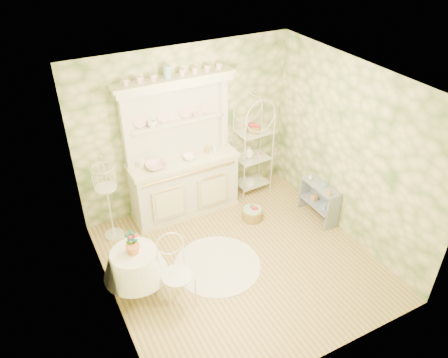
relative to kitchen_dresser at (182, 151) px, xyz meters
name	(u,v)px	position (x,y,z in m)	size (l,w,h in m)	color
floor	(240,262)	(0.20, -1.52, -1.15)	(3.60, 3.60, 0.00)	tan
ceiling	(245,85)	(0.20, -1.52, 1.56)	(3.60, 3.60, 0.00)	white
wall_left	(103,226)	(-1.60, -1.52, 0.21)	(3.60, 3.60, 0.00)	beige
wall_right	(350,153)	(2.00, -1.52, 0.21)	(3.60, 3.60, 0.00)	beige
wall_back	(186,129)	(0.20, 0.28, 0.21)	(3.60, 3.60, 0.00)	beige
wall_front	(332,275)	(0.20, -3.32, 0.21)	(3.60, 3.60, 0.00)	beige
kitchen_dresser	(182,151)	(0.00, 0.00, 0.00)	(1.87, 0.61, 2.29)	silver
bakers_rack	(253,147)	(1.31, 0.03, -0.29)	(0.53, 0.38, 1.72)	white
side_shelf	(319,201)	(1.85, -1.18, -0.82)	(0.28, 0.75, 0.64)	#828DA0
round_table	(137,275)	(-1.29, -1.40, -0.83)	(0.58, 0.58, 0.64)	white
cafe_chair	(177,275)	(-0.86, -1.78, -0.69)	(0.41, 0.41, 0.91)	white
birdcage_stand	(108,199)	(-1.26, -0.10, -0.44)	(0.33, 0.33, 1.41)	white
floor_basket	(252,213)	(0.87, -0.74, -1.02)	(0.39, 0.39, 0.25)	olive
lace_rug	(217,265)	(-0.13, -1.43, -1.14)	(1.26, 1.26, 0.01)	white
bowl_floral	(156,168)	(-0.47, -0.08, -0.13)	(0.31, 0.31, 0.08)	white
bowl_white	(190,159)	(0.09, -0.07, -0.13)	(0.21, 0.21, 0.07)	white
cup_left	(152,125)	(-0.40, 0.16, 0.47)	(0.13, 0.13, 0.10)	white
cup_right	(196,116)	(0.32, 0.16, 0.47)	(0.09, 0.09, 0.08)	white
potted_geranium	(132,243)	(-1.28, -1.38, -0.30)	(0.16, 0.11, 0.31)	#3F7238
bottle_amber	(330,192)	(1.80, -1.45, -0.46)	(0.06, 0.06, 0.15)	#B4864A
bottle_blue	(324,185)	(1.86, -1.23, -0.49)	(0.05, 0.05, 0.11)	#79A7C6
bottle_glass	(310,178)	(1.81, -0.96, -0.50)	(0.08, 0.08, 0.10)	silver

